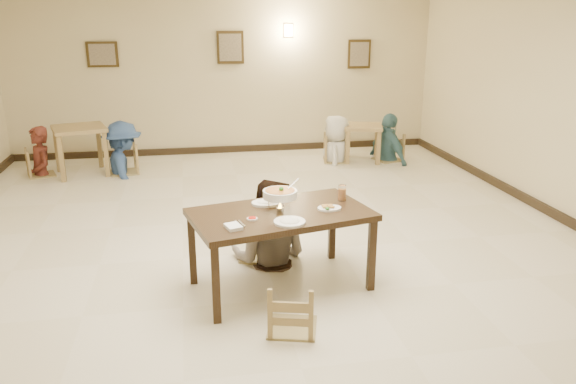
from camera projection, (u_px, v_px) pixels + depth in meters
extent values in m
plane|color=beige|center=(262.00, 253.00, 6.36)|extent=(10.00, 10.00, 0.00)
plane|color=beige|center=(226.00, 75.00, 10.60)|extent=(10.00, 0.00, 10.00)
cube|color=black|center=(228.00, 149.00, 11.01)|extent=(8.00, 0.06, 0.12)
cube|color=#31240F|center=(102.00, 54.00, 10.07)|extent=(0.55, 0.03, 0.45)
cube|color=gray|center=(102.00, 54.00, 10.05)|extent=(0.45, 0.01, 0.37)
cube|color=#31240F|center=(230.00, 47.00, 10.43)|extent=(0.50, 0.03, 0.60)
cube|color=gray|center=(230.00, 47.00, 10.41)|extent=(0.41, 0.01, 0.49)
cube|color=#31240F|center=(359.00, 54.00, 10.90)|extent=(0.45, 0.03, 0.55)
cube|color=gray|center=(359.00, 54.00, 10.88)|extent=(0.37, 0.01, 0.45)
cube|color=#FFD88C|center=(288.00, 30.00, 10.53)|extent=(0.16, 0.05, 0.22)
cube|color=#312113|center=(281.00, 215.00, 5.36)|extent=(1.85, 1.30, 0.06)
cube|color=#312113|center=(216.00, 285.00, 4.82)|extent=(0.07, 0.07, 0.73)
cube|color=#312113|center=(372.00, 255.00, 5.41)|extent=(0.07, 0.07, 0.73)
cube|color=#312113|center=(192.00, 250.00, 5.54)|extent=(0.07, 0.07, 0.73)
cube|color=#312113|center=(332.00, 227.00, 6.13)|extent=(0.07, 0.07, 0.73)
cube|color=#A28E55|center=(265.00, 216.00, 6.12)|extent=(0.49, 0.49, 0.05)
cube|color=#A28E55|center=(292.00, 287.00, 4.70)|extent=(0.41, 0.41, 0.04)
imported|color=gray|center=(269.00, 180.00, 5.91)|extent=(1.08, 0.97, 1.84)
torus|color=silver|center=(280.00, 198.00, 5.31)|extent=(0.25, 0.25, 0.01)
cylinder|color=silver|center=(280.00, 209.00, 5.35)|extent=(0.07, 0.07, 0.04)
cone|color=#FFA526|center=(280.00, 205.00, 5.33)|extent=(0.04, 0.04, 0.06)
cylinder|color=white|center=(280.00, 194.00, 5.30)|extent=(0.33, 0.33, 0.07)
cylinder|color=#B56528|center=(280.00, 191.00, 5.29)|extent=(0.28, 0.28, 0.02)
sphere|color=#2D7223|center=(281.00, 189.00, 5.28)|extent=(0.05, 0.05, 0.05)
cylinder|color=silver|center=(292.00, 185.00, 5.36)|extent=(0.15, 0.09, 0.10)
cylinder|color=silver|center=(289.00, 202.00, 5.40)|extent=(0.01, 0.01, 0.15)
cylinder|color=silver|center=(269.00, 203.00, 5.37)|extent=(0.01, 0.01, 0.15)
cylinder|color=silver|center=(282.00, 208.00, 5.23)|extent=(0.01, 0.01, 0.15)
cylinder|color=white|center=(268.00, 203.00, 5.55)|extent=(0.32, 0.32, 0.02)
ellipsoid|color=white|center=(268.00, 202.00, 5.55)|extent=(0.21, 0.18, 0.07)
cylinder|color=white|center=(290.00, 222.00, 5.05)|extent=(0.29, 0.29, 0.02)
ellipsoid|color=white|center=(290.00, 221.00, 5.05)|extent=(0.19, 0.16, 0.07)
cylinder|color=white|center=(329.00, 208.00, 5.41)|extent=(0.23, 0.23, 0.02)
sphere|color=#2D7223|center=(327.00, 209.00, 5.34)|extent=(0.04, 0.04, 0.04)
cylinder|color=white|center=(252.00, 219.00, 5.13)|extent=(0.10, 0.10, 0.02)
cylinder|color=#AF0C03|center=(252.00, 218.00, 5.13)|extent=(0.08, 0.08, 0.01)
cube|color=white|center=(233.00, 227.00, 4.92)|extent=(0.17, 0.19, 0.03)
cube|color=silver|center=(238.00, 224.00, 5.01)|extent=(0.05, 0.17, 0.01)
cube|color=silver|center=(242.00, 223.00, 5.02)|extent=(0.05, 0.17, 0.01)
cylinder|color=white|center=(342.00, 193.00, 5.65)|extent=(0.08, 0.08, 0.16)
cylinder|color=orange|center=(342.00, 194.00, 5.65)|extent=(0.07, 0.07, 0.12)
cube|color=#9E804C|center=(79.00, 128.00, 9.28)|extent=(1.01, 1.01, 0.06)
cube|color=#9E804C|center=(62.00, 159.00, 8.96)|extent=(0.07, 0.07, 0.75)
cube|color=#9E804C|center=(106.00, 155.00, 9.25)|extent=(0.07, 0.07, 0.75)
cube|color=#9E804C|center=(57.00, 150.00, 9.55)|extent=(0.07, 0.07, 0.75)
cube|color=#9E804C|center=(100.00, 146.00, 9.84)|extent=(0.07, 0.07, 0.75)
cube|color=#9E804C|center=(363.00, 127.00, 10.19)|extent=(0.83, 0.83, 0.06)
cube|color=#9E804C|center=(347.00, 148.00, 10.07)|extent=(0.07, 0.07, 0.61)
cube|color=#9E804C|center=(378.00, 148.00, 10.00)|extent=(0.07, 0.07, 0.61)
cube|color=#9E804C|center=(348.00, 141.00, 10.58)|extent=(0.07, 0.07, 0.61)
cube|color=#9E804C|center=(377.00, 142.00, 10.52)|extent=(0.07, 0.07, 0.61)
cube|color=#A28E55|center=(39.00, 152.00, 9.30)|extent=(0.41, 0.41, 0.04)
cube|color=#A28E55|center=(122.00, 148.00, 9.44)|extent=(0.45, 0.45, 0.05)
cube|color=#A28E55|center=(337.00, 138.00, 10.21)|extent=(0.45, 0.45, 0.05)
cube|color=#A28E55|center=(389.00, 137.00, 10.29)|extent=(0.44, 0.44, 0.05)
imported|color=#5D261E|center=(35.00, 127.00, 9.17)|extent=(0.64, 0.72, 1.66)
imported|color=#325187|center=(120.00, 121.00, 9.31)|extent=(0.95, 1.28, 1.78)
imported|color=silver|center=(337.00, 115.00, 10.09)|extent=(0.78, 0.96, 1.70)
imported|color=teal|center=(390.00, 114.00, 10.16)|extent=(0.72, 1.10, 1.74)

